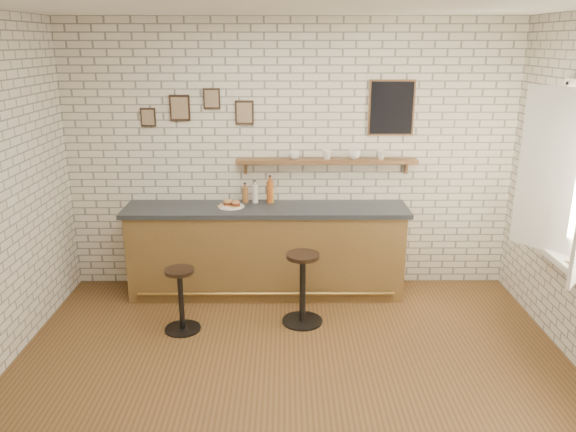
# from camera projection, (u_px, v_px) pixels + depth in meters

# --- Properties ---
(ground) EXTENTS (5.00, 5.00, 0.00)m
(ground) POSITION_uv_depth(u_px,v_px,m) (292.00, 376.00, 4.80)
(ground) COLOR brown
(ground) RESTS_ON ground
(bar_counter) EXTENTS (3.10, 0.65, 1.01)m
(bar_counter) POSITION_uv_depth(u_px,v_px,m) (267.00, 250.00, 6.27)
(bar_counter) COLOR brown
(bar_counter) RESTS_ON ground
(sandwich_plate) EXTENTS (0.28, 0.28, 0.01)m
(sandwich_plate) POSITION_uv_depth(u_px,v_px,m) (231.00, 206.00, 6.13)
(sandwich_plate) COLOR white
(sandwich_plate) RESTS_ON bar_counter
(ciabatta_sandwich) EXTENTS (0.22, 0.16, 0.07)m
(ciabatta_sandwich) POSITION_uv_depth(u_px,v_px,m) (232.00, 203.00, 6.11)
(ciabatta_sandwich) COLOR tan
(ciabatta_sandwich) RESTS_ON sandwich_plate
(potato_chips) EXTENTS (0.25, 0.19, 0.00)m
(potato_chips) POSITION_uv_depth(u_px,v_px,m) (229.00, 206.00, 6.12)
(potato_chips) COLOR #DEA24E
(potato_chips) RESTS_ON sandwich_plate
(bitters_bottle_brown) EXTENTS (0.07, 0.07, 0.23)m
(bitters_bottle_brown) POSITION_uv_depth(u_px,v_px,m) (245.00, 195.00, 6.27)
(bitters_bottle_brown) COLOR brown
(bitters_bottle_brown) RESTS_ON bar_counter
(bitters_bottle_white) EXTENTS (0.07, 0.07, 0.26)m
(bitters_bottle_white) POSITION_uv_depth(u_px,v_px,m) (255.00, 194.00, 6.26)
(bitters_bottle_white) COLOR beige
(bitters_bottle_white) RESTS_ON bar_counter
(bitters_bottle_amber) EXTENTS (0.08, 0.08, 0.31)m
(bitters_bottle_amber) POSITION_uv_depth(u_px,v_px,m) (270.00, 192.00, 6.26)
(bitters_bottle_amber) COLOR #AC4F1B
(bitters_bottle_amber) RESTS_ON bar_counter
(condiment_bottle_yellow) EXTENTS (0.07, 0.07, 0.21)m
(condiment_bottle_yellow) POSITION_uv_depth(u_px,v_px,m) (271.00, 195.00, 6.27)
(condiment_bottle_yellow) COLOR yellow
(condiment_bottle_yellow) RESTS_ON bar_counter
(bar_stool_left) EXTENTS (0.36, 0.36, 0.65)m
(bar_stool_left) POSITION_uv_depth(u_px,v_px,m) (181.00, 298.00, 5.48)
(bar_stool_left) COLOR black
(bar_stool_left) RESTS_ON ground
(bar_stool_right) EXTENTS (0.41, 0.41, 0.74)m
(bar_stool_right) POSITION_uv_depth(u_px,v_px,m) (303.00, 286.00, 5.61)
(bar_stool_right) COLOR black
(bar_stool_right) RESTS_ON ground
(wall_shelf) EXTENTS (2.00, 0.18, 0.18)m
(wall_shelf) POSITION_uv_depth(u_px,v_px,m) (327.00, 161.00, 6.18)
(wall_shelf) COLOR brown
(wall_shelf) RESTS_ON ground
(shelf_cup_a) EXTENTS (0.13, 0.13, 0.09)m
(shelf_cup_a) POSITION_uv_depth(u_px,v_px,m) (295.00, 155.00, 6.16)
(shelf_cup_a) COLOR white
(shelf_cup_a) RESTS_ON wall_shelf
(shelf_cup_b) EXTENTS (0.15, 0.15, 0.10)m
(shelf_cup_b) POSITION_uv_depth(u_px,v_px,m) (327.00, 155.00, 6.16)
(shelf_cup_b) COLOR white
(shelf_cup_b) RESTS_ON wall_shelf
(shelf_cup_c) EXTENTS (0.17, 0.17, 0.10)m
(shelf_cup_c) POSITION_uv_depth(u_px,v_px,m) (354.00, 155.00, 6.16)
(shelf_cup_c) COLOR white
(shelf_cup_c) RESTS_ON wall_shelf
(shelf_cup_d) EXTENTS (0.11, 0.11, 0.10)m
(shelf_cup_d) POSITION_uv_depth(u_px,v_px,m) (381.00, 155.00, 6.16)
(shelf_cup_d) COLOR white
(shelf_cup_d) RESTS_ON wall_shelf
(back_wall_decor) EXTENTS (2.96, 0.02, 0.56)m
(back_wall_decor) POSITION_uv_depth(u_px,v_px,m) (311.00, 108.00, 6.09)
(back_wall_decor) COLOR black
(back_wall_decor) RESTS_ON ground
(window_sill) EXTENTS (0.20, 1.35, 0.06)m
(window_sill) POSITION_uv_depth(u_px,v_px,m) (570.00, 264.00, 4.83)
(window_sill) COLOR white
(window_sill) RESTS_ON ground
(book_lower) EXTENTS (0.23, 0.25, 0.02)m
(book_lower) POSITION_uv_depth(u_px,v_px,m) (575.00, 265.00, 4.71)
(book_lower) COLOR tan
(book_lower) RESTS_ON window_sill
(book_upper) EXTENTS (0.16, 0.21, 0.02)m
(book_upper) POSITION_uv_depth(u_px,v_px,m) (575.00, 263.00, 4.71)
(book_upper) COLOR tan
(book_upper) RESTS_ON book_lower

